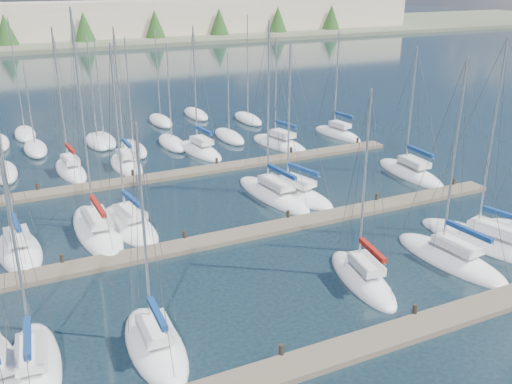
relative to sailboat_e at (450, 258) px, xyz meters
name	(u,v)px	position (x,y,z in m)	size (l,w,h in m)	color
ground	(108,108)	(-10.34, 53.03, -0.18)	(400.00, 400.00, 0.00)	#182931
dock_near	(362,345)	(-10.34, -4.96, -0.03)	(44.00, 1.93, 1.10)	#6B5E4C
dock_mid	(243,234)	(-10.34, 9.04, -0.03)	(44.00, 1.93, 1.10)	#6B5E4C
dock_far	(179,174)	(-10.34, 23.04, -0.03)	(44.00, 1.93, 1.10)	#6B5E4C
sailboat_e	(450,258)	(0.00, 0.00, 0.00)	(3.66, 8.75, 13.50)	white
sailboat_h	(19,250)	(-24.64, 13.11, 0.00)	(3.13, 7.26, 12.15)	white
sailboat_k	(273,195)	(-5.08, 14.77, 0.00)	(3.62, 9.97, 14.61)	white
sailboat_r	(338,134)	(9.95, 28.14, 0.01)	(3.18, 7.44, 12.06)	white
sailboat_b	(35,369)	(-24.99, 0.07, -0.01)	(3.07, 7.90, 10.87)	white
sailboat_o	(126,164)	(-14.03, 27.68, 0.01)	(2.61, 7.10, 13.44)	white
sailboat_j	(129,225)	(-17.16, 13.91, 0.00)	(3.87, 8.42, 13.64)	white
sailboat_f	(488,243)	(3.92, 0.61, -0.01)	(5.39, 10.63, 14.36)	white
sailboat_p	(200,151)	(-6.15, 28.87, 0.00)	(3.48, 7.95, 13.14)	white
sailboat_l	(293,193)	(-3.43, 14.32, -0.01)	(4.91, 8.98, 12.93)	white
sailboat_c	(155,345)	(-19.47, -0.63, 0.00)	(2.82, 7.11, 11.98)	white
sailboat_d	(362,279)	(-6.55, 0.32, 0.01)	(3.38, 7.55, 12.15)	white
sailboat_m	(410,173)	(8.57, 14.16, -0.01)	(2.96, 8.71, 12.05)	white
sailboat_n	(71,170)	(-19.04, 28.21, 0.02)	(2.82, 7.62, 13.59)	white
sailboat_q	(279,144)	(2.25, 27.56, -0.01)	(4.51, 8.57, 11.88)	white
sailboat_i	(97,230)	(-19.43, 13.99, 0.01)	(3.02, 9.98, 15.91)	white
distant_boats	(100,140)	(-14.69, 36.79, 0.11)	(36.93, 20.75, 13.30)	#9EA0A5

